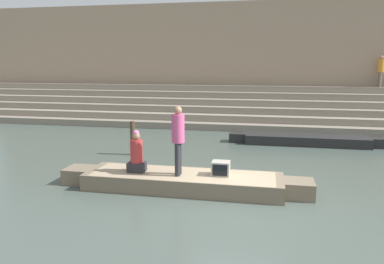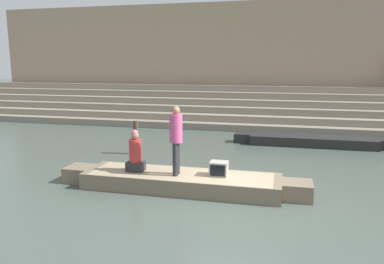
{
  "view_description": "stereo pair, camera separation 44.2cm",
  "coord_description": "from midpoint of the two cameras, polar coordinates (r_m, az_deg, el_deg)",
  "views": [
    {
      "loc": [
        0.64,
        -8.84,
        3.29
      ],
      "look_at": [
        -1.49,
        1.59,
        1.32
      ],
      "focal_mm": 35.0,
      "sensor_mm": 36.0,
      "label": 1
    },
    {
      "loc": [
        1.07,
        -8.74,
        3.29
      ],
      "look_at": [
        -1.49,
        1.59,
        1.32
      ],
      "focal_mm": 35.0,
      "sensor_mm": 36.0,
      "label": 2
    }
  ],
  "objects": [
    {
      "name": "person_standing",
      "position": [
        9.54,
        -3.46,
        -0.56
      ],
      "size": [
        0.33,
        0.33,
        1.8
      ],
      "rotation": [
        0.0,
        0.0,
        -0.2
      ],
      "color": "#28282D",
      "rests_on": "rowboat_main"
    },
    {
      "name": "person_on_steps",
      "position": [
        22.48,
        26.3,
        8.58
      ],
      "size": [
        0.33,
        0.33,
        1.66
      ],
      "rotation": [
        0.0,
        0.0,
        2.5
      ],
      "color": "#756656",
      "rests_on": "ghat_steps"
    },
    {
      "name": "mooring_post",
      "position": [
        13.72,
        -9.95,
        -0.93
      ],
      "size": [
        0.17,
        0.17,
        1.23
      ],
      "primitive_type": "cylinder",
      "color": "#473828",
      "rests_on": "ground"
    },
    {
      "name": "back_wall",
      "position": [
        22.73,
        9.53,
        10.48
      ],
      "size": [
        34.2,
        1.28,
        6.76
      ],
      "color": "tan",
      "rests_on": "ground"
    },
    {
      "name": "moored_boat_shore",
      "position": [
        15.93,
        16.22,
        -1.12
      ],
      "size": [
        6.26,
        1.15,
        0.38
      ],
      "rotation": [
        0.0,
        0.0,
        -0.01
      ],
      "color": "black",
      "rests_on": "ground"
    },
    {
      "name": "rowboat_main",
      "position": [
        9.95,
        -2.68,
        -7.46
      ],
      "size": [
        6.64,
        1.51,
        0.42
      ],
      "rotation": [
        0.0,
        0.0,
        0.0
      ],
      "color": "#756651",
      "rests_on": "ground"
    },
    {
      "name": "tv_set",
      "position": [
        9.73,
        3.11,
        -5.55
      ],
      "size": [
        0.46,
        0.4,
        0.37
      ],
      "rotation": [
        0.0,
        0.0,
        0.0
      ],
      "color": "#9E998E",
      "rests_on": "rowboat_main"
    },
    {
      "name": "person_rowing",
      "position": [
        10.1,
        -9.7,
        -3.45
      ],
      "size": [
        0.46,
        0.36,
        1.13
      ],
      "rotation": [
        0.0,
        0.0,
        -0.05
      ],
      "color": "#28282D",
      "rests_on": "rowboat_main"
    },
    {
      "name": "ground_plane",
      "position": [
        9.42,
        5.67,
        -10.01
      ],
      "size": [
        120.0,
        120.0,
        0.0
      ],
      "primitive_type": "plane",
      "color": "#47544C"
    },
    {
      "name": "ghat_steps",
      "position": [
        20.76,
        9.09,
        3.24
      ],
      "size": [
        36.0,
        4.24,
        2.01
      ],
      "color": "gray",
      "rests_on": "ground"
    }
  ]
}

